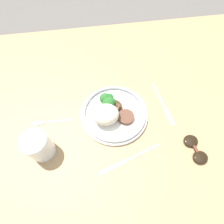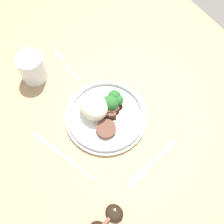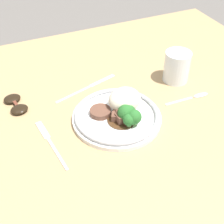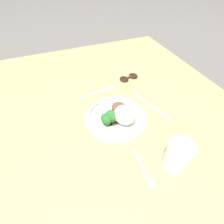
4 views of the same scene
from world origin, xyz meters
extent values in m
plane|color=#5B5651|center=(0.00, 0.00, 0.00)|extent=(8.00, 8.00, 0.00)
cube|color=tan|center=(0.00, 0.00, 0.02)|extent=(1.36, 1.09, 0.04)
cylinder|color=white|center=(0.02, -0.01, 0.05)|extent=(0.24, 0.24, 0.01)
torus|color=#B2B2B7|center=(0.02, -0.01, 0.06)|extent=(0.23, 0.23, 0.01)
ellipsoid|color=beige|center=(0.06, 0.01, 0.08)|extent=(0.09, 0.08, 0.07)
cylinder|color=brown|center=(-0.01, 0.01, 0.06)|extent=(0.06, 0.06, 0.02)
cylinder|color=#472D19|center=(0.03, -0.04, 0.05)|extent=(0.08, 0.08, 0.00)
cube|color=brown|center=(0.02, -0.02, 0.06)|extent=(0.02, 0.02, 0.02)
cube|color=brown|center=(0.03, -0.05, 0.06)|extent=(0.03, 0.03, 0.02)
cube|color=brown|center=(0.01, -0.03, 0.06)|extent=(0.03, 0.03, 0.02)
cube|color=brown|center=(0.02, -0.04, 0.06)|extent=(0.03, 0.03, 0.03)
cube|color=brown|center=(0.03, -0.02, 0.07)|extent=(0.04, 0.04, 0.03)
cylinder|color=#568442|center=(0.04, -0.04, 0.06)|extent=(0.01, 0.01, 0.02)
sphere|color=#286628|center=(0.04, -0.04, 0.08)|extent=(0.04, 0.04, 0.04)
cylinder|color=#568442|center=(0.04, -0.04, 0.06)|extent=(0.02, 0.02, 0.01)
sphere|color=#286628|center=(0.04, -0.04, 0.08)|extent=(0.04, 0.04, 0.04)
cylinder|color=#568442|center=(0.05, -0.06, 0.06)|extent=(0.01, 0.01, 0.01)
sphere|color=#286628|center=(0.05, -0.06, 0.08)|extent=(0.04, 0.04, 0.04)
cylinder|color=#568442|center=(0.03, -0.07, 0.06)|extent=(0.01, 0.01, 0.01)
sphere|color=#286628|center=(0.03, -0.07, 0.08)|extent=(0.03, 0.03, 0.03)
cylinder|color=#568442|center=(0.05, -0.04, 0.06)|extent=(0.01, 0.01, 0.02)
sphere|color=#286628|center=(0.05, -0.04, 0.08)|extent=(0.03, 0.03, 0.03)
cylinder|color=yellow|center=(0.28, 0.09, 0.07)|extent=(0.07, 0.07, 0.07)
cylinder|color=white|center=(0.28, 0.09, 0.09)|extent=(0.08, 0.08, 0.10)
cube|color=silver|center=(-0.16, -0.07, 0.04)|extent=(0.02, 0.12, 0.00)
cube|color=silver|center=(-0.17, 0.03, 0.04)|extent=(0.02, 0.07, 0.00)
cube|color=silver|center=(-0.05, 0.14, 0.04)|extent=(0.13, 0.04, 0.00)
cube|color=silver|center=(0.06, 0.17, 0.04)|extent=(0.10, 0.04, 0.00)
cube|color=silver|center=(0.23, -0.02, 0.04)|extent=(0.09, 0.01, 0.00)
ellipsoid|color=silver|center=(0.30, -0.02, 0.04)|extent=(0.05, 0.02, 0.01)
ellipsoid|color=black|center=(-0.21, 0.13, 0.05)|extent=(0.06, 0.05, 0.02)
cube|color=brown|center=(-0.22, 0.16, 0.05)|extent=(0.01, 0.03, 0.00)
camera|label=1|loc=(0.08, 0.29, 0.61)|focal=28.00mm
camera|label=2|loc=(-0.31, 0.21, 0.89)|focal=50.00mm
camera|label=3|loc=(-0.25, -0.60, 0.61)|focal=50.00mm
camera|label=4|loc=(0.47, -0.21, 0.56)|focal=28.00mm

